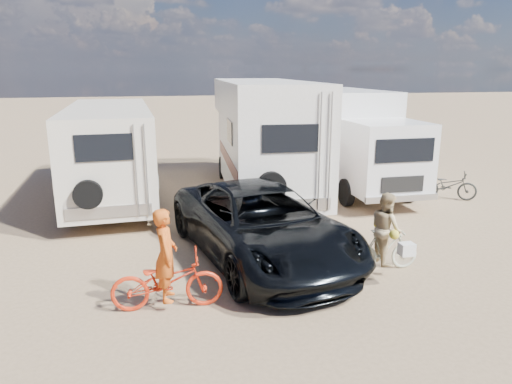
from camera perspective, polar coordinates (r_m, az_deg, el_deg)
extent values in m
plane|color=#9D7F5D|center=(9.98, 9.69, -10.18)|extent=(140.00, 140.00, 0.00)
imported|color=black|center=(10.53, 0.66, -3.82)|extent=(3.78, 6.30, 1.64)
imported|color=red|center=(8.63, -10.68, -10.54)|extent=(2.01, 0.80, 1.03)
imported|color=#B5BB9F|center=(10.38, 15.25, -6.74)|extent=(1.53, 0.45, 0.92)
imported|color=#CF5516|center=(8.50, -10.78, -8.58)|extent=(0.44, 0.63, 1.67)
imported|color=tan|center=(10.28, 15.37, -5.17)|extent=(0.59, 0.75, 1.52)
imported|color=#252825|center=(16.69, 22.19, 0.75)|extent=(1.84, 1.42, 0.93)
cube|color=teal|center=(13.03, -0.77, -2.97)|extent=(0.65, 0.57, 0.43)
cube|color=olive|center=(12.47, 4.66, -4.10)|extent=(0.48, 0.48, 0.32)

